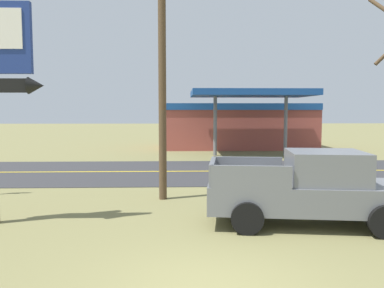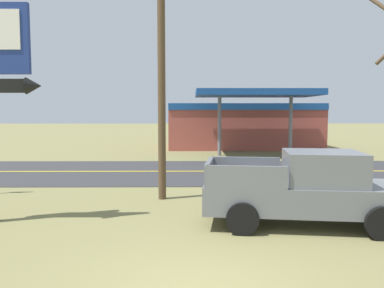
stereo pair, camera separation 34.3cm
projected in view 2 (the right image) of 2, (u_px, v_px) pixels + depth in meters
road_asphalt at (191, 171)px, 19.44m from camera, size 140.00×8.00×0.02m
road_centre_line at (191, 171)px, 19.43m from camera, size 126.00×0.20×0.01m
utility_pole at (161, 70)px, 13.04m from camera, size 1.88×0.26×8.18m
gas_station at (243, 124)px, 31.95m from camera, size 12.00×11.50×4.40m
pickup_grey_parked_on_lawn at (307, 189)px, 10.21m from camera, size 5.41×2.73×1.96m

